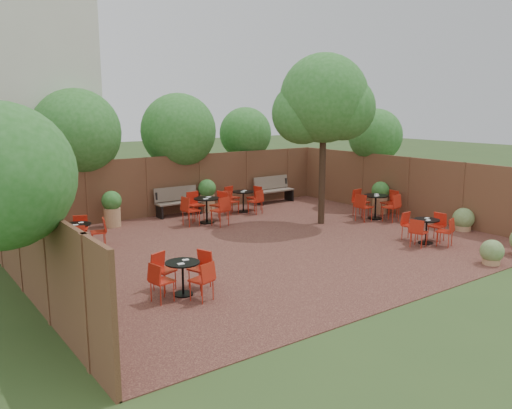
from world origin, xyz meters
TOP-DOWN VIEW (x-y plane):
  - ground at (0.00, 0.00)m, footprint 80.00×80.00m
  - courtyard_paving at (0.00, 0.00)m, footprint 12.00×10.00m
  - fence_back at (0.00, 5.00)m, footprint 12.00×0.08m
  - fence_left at (-6.00, 0.00)m, footprint 0.08×10.00m
  - fence_right at (6.00, 0.00)m, footprint 0.08×10.00m
  - neighbour_building at (-4.50, 8.00)m, footprint 5.00×4.00m
  - overhang_foliage at (-2.46, 3.41)m, footprint 15.53×10.67m
  - courtyard_tree at (2.94, 0.88)m, footprint 2.82×2.72m
  - park_bench_left at (-0.12, 4.63)m, footprint 1.57×0.55m
  - park_bench_right at (3.95, 4.63)m, footprint 1.62×0.55m
  - bistro_tables at (0.83, 1.10)m, footprint 10.48×7.80m
  - planters at (0.23, 3.46)m, footprint 11.39×4.35m
  - low_shrubs at (4.66, -3.78)m, footprint 3.06×3.00m

SIDE VIEW (x-z plane):
  - ground at x=0.00m, z-range 0.00..0.00m
  - courtyard_paving at x=0.00m, z-range 0.00..0.02m
  - low_shrubs at x=4.66m, z-range -0.01..0.69m
  - bistro_tables at x=0.83m, z-range -0.01..0.90m
  - park_bench_left at x=-0.12m, z-range 0.03..0.99m
  - park_bench_right at x=3.95m, z-range 0.03..1.03m
  - planters at x=0.23m, z-range 0.04..1.17m
  - fence_back at x=0.00m, z-range 0.00..2.00m
  - fence_left at x=-6.00m, z-range 0.00..2.00m
  - fence_right at x=6.00m, z-range 0.00..2.00m
  - overhang_foliage at x=-2.46m, z-range 1.36..4.11m
  - courtyard_tree at x=2.94m, z-range 1.12..6.32m
  - neighbour_building at x=-4.50m, z-range 0.00..8.00m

